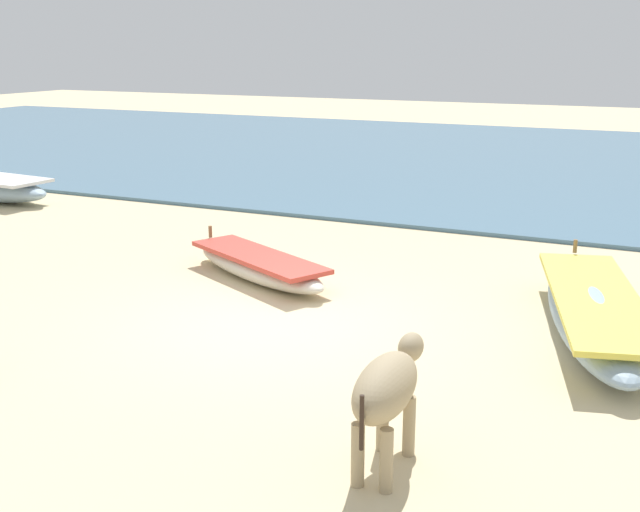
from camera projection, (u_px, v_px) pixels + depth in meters
ground at (275, 323)px, 10.52m from camera, size 80.00×80.00×0.00m
sea_water at (520, 161)px, 24.53m from camera, size 60.00×20.00×0.08m
fishing_boat_0 at (595, 312)px, 10.09m from camera, size 2.20×4.68×0.72m
fishing_boat_4 at (259, 266)px, 12.43m from camera, size 3.18×2.15×0.59m
cow_adult_dun at (387, 389)px, 6.79m from camera, size 0.50×1.59×1.02m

